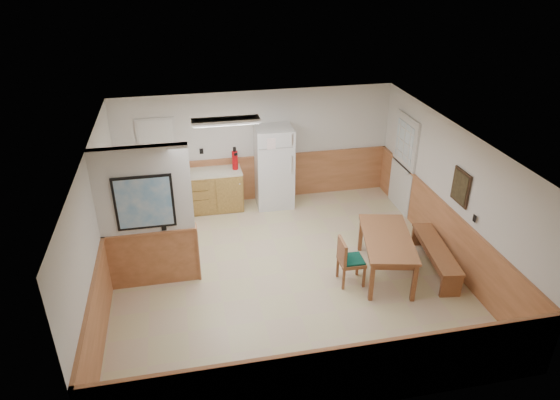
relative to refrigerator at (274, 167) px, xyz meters
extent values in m
plane|color=#C8B090|center=(-0.32, -2.63, -0.90)|extent=(6.00, 6.00, 0.00)
cube|color=white|center=(-0.32, -2.63, 1.60)|extent=(6.00, 6.00, 0.02)
cube|color=silver|center=(-0.32, 0.37, 0.35)|extent=(6.00, 0.02, 2.50)
cube|color=silver|center=(2.68, -2.63, 0.35)|extent=(0.02, 6.00, 2.50)
cube|color=silver|center=(-3.32, -2.63, 0.35)|extent=(0.02, 6.00, 2.50)
cube|color=#BF784C|center=(-0.32, 0.35, -0.40)|extent=(6.00, 0.04, 1.00)
cube|color=#BF784C|center=(2.66, -2.63, -0.40)|extent=(0.04, 6.00, 1.00)
cube|color=#BF784C|center=(-3.30, -2.63, -0.40)|extent=(0.04, 6.00, 1.00)
cube|color=silver|center=(-2.57, -2.43, 0.85)|extent=(1.50, 0.15, 1.50)
cube|color=#BF784C|center=(-2.57, -2.43, -0.40)|extent=(1.50, 0.17, 1.00)
cube|color=black|center=(-2.57, -2.52, 0.70)|extent=(0.92, 0.03, 0.92)
cube|color=silver|center=(-2.57, -2.54, 0.70)|extent=(0.84, 0.01, 0.84)
cube|color=#AB843C|center=(-1.42, 0.05, -0.47)|extent=(1.40, 0.60, 0.86)
cube|color=#AB843C|center=(-2.89, 0.05, -0.47)|extent=(0.06, 0.60, 0.86)
cube|color=#AB843C|center=(-2.15, 0.05, -0.47)|extent=(0.06, 0.60, 0.86)
cube|color=beige|center=(-1.82, 0.05, -0.02)|extent=(2.20, 0.60, 0.04)
cube|color=beige|center=(-1.82, 0.35, 0.05)|extent=(2.20, 0.02, 0.10)
cube|color=silver|center=(2.65, -0.73, 0.13)|extent=(0.05, 1.02, 2.15)
cube|color=silver|center=(2.64, -0.73, 0.13)|extent=(0.04, 0.90, 2.05)
cube|color=silver|center=(2.62, -0.73, 0.65)|extent=(0.02, 0.76, 0.80)
cube|color=silver|center=(-2.42, 0.35, 0.65)|extent=(0.80, 0.03, 1.00)
cube|color=white|center=(-2.42, 0.34, 0.65)|extent=(0.70, 0.01, 0.90)
cube|color=black|center=(2.65, -2.93, 0.65)|extent=(0.03, 0.50, 0.60)
cube|color=black|center=(2.63, -2.93, 0.65)|extent=(0.01, 0.42, 0.52)
cube|color=silver|center=(-1.12, -1.33, 1.55)|extent=(1.20, 0.30, 0.08)
cube|color=white|center=(-1.12, -1.33, 1.51)|extent=(1.15, 0.25, 0.01)
cube|color=silver|center=(0.00, 0.00, 0.00)|extent=(0.81, 0.72, 1.79)
cube|color=silver|center=(0.32, -0.36, 0.74)|extent=(0.03, 0.02, 0.23)
cube|color=silver|center=(0.32, -0.36, 0.18)|extent=(0.03, 0.02, 0.42)
cube|color=#A1663B|center=(1.40, -2.99, -0.17)|extent=(1.15, 1.75, 0.05)
cube|color=#A1663B|center=(1.40, -2.99, -0.25)|extent=(1.03, 1.63, 0.10)
cube|color=#A1663B|center=(0.89, -3.63, -0.55)|extent=(0.08, 0.08, 0.70)
cube|color=#A1663B|center=(1.23, -2.18, -0.55)|extent=(0.08, 0.08, 0.70)
cube|color=#A1663B|center=(1.56, -3.79, -0.55)|extent=(0.08, 0.08, 0.70)
cube|color=#A1663B|center=(1.90, -2.34, -0.55)|extent=(0.08, 0.08, 0.70)
cube|color=#A1663B|center=(2.33, -3.03, -0.47)|extent=(0.60, 1.73, 0.05)
cube|color=#A1663B|center=(2.33, -3.83, -0.70)|extent=(0.36, 0.11, 0.40)
cube|color=#A1663B|center=(2.33, -2.23, -0.70)|extent=(0.36, 0.11, 0.40)
cube|color=#A1663B|center=(0.73, -3.10, -0.48)|extent=(0.43, 0.43, 0.06)
cube|color=#0F4B3A|center=(0.73, -3.10, -0.43)|extent=(0.39, 0.39, 0.03)
cube|color=#A1663B|center=(0.55, -3.10, -0.25)|extent=(0.06, 0.42, 0.40)
cube|color=#0F4B3A|center=(0.37, -3.09, -0.25)|extent=(0.03, 0.36, 0.34)
cube|color=#A1663B|center=(0.55, -3.28, -0.70)|extent=(0.04, 0.04, 0.39)
cube|color=#A1663B|center=(0.55, -2.92, -0.70)|extent=(0.04, 0.04, 0.39)
cube|color=#A1663B|center=(0.90, -3.29, -0.70)|extent=(0.04, 0.04, 0.39)
cube|color=#A1663B|center=(0.91, -2.93, -0.70)|extent=(0.04, 0.04, 0.39)
cylinder|color=#B6090E|center=(-0.84, 0.06, 0.21)|extent=(0.15, 0.15, 0.41)
cylinder|color=black|center=(-0.84, 0.06, 0.46)|extent=(0.07, 0.07, 0.09)
cylinder|color=#18873C|center=(-2.43, 0.02, 0.10)|extent=(0.07, 0.07, 0.19)
camera|label=1|loc=(-1.88, -9.73, 4.35)|focal=32.00mm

